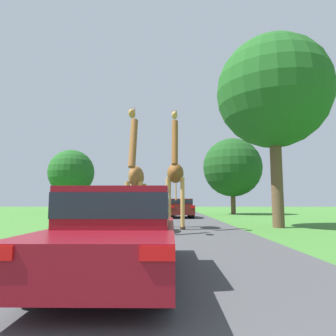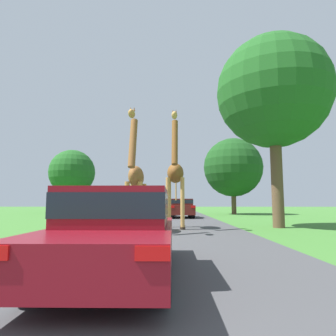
% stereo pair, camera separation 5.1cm
% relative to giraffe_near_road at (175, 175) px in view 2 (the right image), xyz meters
% --- Properties ---
extents(road, '(7.32, 120.00, 0.00)m').
position_rel_giraffe_near_road_xyz_m(road, '(-0.80, 16.13, -2.38)').
color(road, '#424244').
rests_on(road, ground).
extents(giraffe_near_road, '(0.91, 2.62, 5.09)m').
position_rel_giraffe_near_road_xyz_m(giraffe_near_road, '(0.00, 0.00, 0.00)').
color(giraffe_near_road, tan).
rests_on(giraffe_near_road, ground).
extents(giraffe_companion, '(0.75, 2.80, 4.65)m').
position_rel_giraffe_near_road_xyz_m(giraffe_companion, '(-1.59, -1.68, -0.30)').
color(giraffe_companion, '#B77F3D').
rests_on(giraffe_companion, ground).
extents(car_lead_maroon, '(1.73, 4.69, 1.38)m').
position_rel_giraffe_near_road_xyz_m(car_lead_maroon, '(-1.01, -8.48, -1.64)').
color(car_lead_maroon, maroon).
rests_on(car_lead_maroon, ground).
extents(car_queue_right, '(1.80, 4.03, 1.42)m').
position_rel_giraffe_near_road_xyz_m(car_queue_right, '(0.57, 9.57, -1.63)').
color(car_queue_right, '#561914').
rests_on(car_queue_right, ground).
extents(car_queue_left, '(1.95, 4.09, 1.39)m').
position_rel_giraffe_near_road_xyz_m(car_queue_left, '(-1.30, 13.88, -1.64)').
color(car_queue_left, black).
rests_on(car_queue_left, ground).
extents(tree_left_edge, '(5.76, 5.76, 7.47)m').
position_rel_giraffe_near_road_xyz_m(tree_left_edge, '(5.84, 15.92, 2.20)').
color(tree_left_edge, brown).
rests_on(tree_left_edge, ground).
extents(tree_centre_back, '(5.21, 5.21, 7.19)m').
position_rel_giraffe_near_road_xyz_m(tree_centre_back, '(-11.72, 20.60, 2.19)').
color(tree_centre_back, brown).
rests_on(tree_centre_back, ground).
extents(tree_right_cluster, '(5.41, 5.41, 9.17)m').
position_rel_giraffe_near_road_xyz_m(tree_right_cluster, '(4.75, 0.50, 4.04)').
color(tree_right_cluster, brown).
rests_on(tree_right_cluster, ground).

